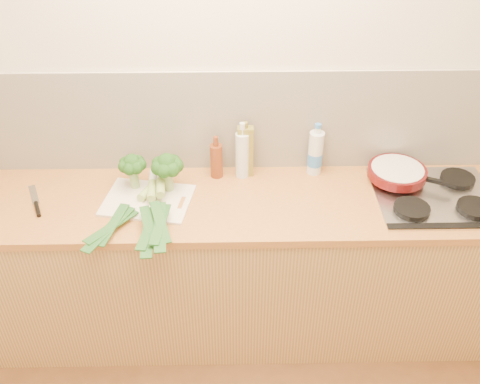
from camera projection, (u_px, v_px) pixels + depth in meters
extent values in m
plane|color=beige|center=(226.00, 97.00, 2.61)|extent=(3.50, 0.00, 3.50)
cube|color=silver|center=(226.00, 122.00, 2.68)|extent=(3.20, 0.02, 0.54)
cube|color=tan|center=(228.00, 269.00, 2.89)|extent=(3.20, 0.60, 0.86)
cube|color=#B67835|center=(227.00, 203.00, 2.62)|extent=(3.20, 0.62, 0.04)
cube|color=silver|center=(435.00, 197.00, 2.62)|extent=(0.58, 0.50, 0.01)
cube|color=black|center=(451.00, 226.00, 2.43)|extent=(0.58, 0.04, 0.01)
cylinder|color=black|center=(412.00, 209.00, 2.51)|extent=(0.17, 0.17, 0.03)
cylinder|color=black|center=(475.00, 208.00, 2.51)|extent=(0.17, 0.17, 0.03)
cylinder|color=black|center=(399.00, 179.00, 2.70)|extent=(0.17, 0.17, 0.03)
cylinder|color=black|center=(458.00, 179.00, 2.71)|extent=(0.17, 0.17, 0.03)
cube|color=white|center=(148.00, 200.00, 2.59)|extent=(0.46, 0.37, 0.01)
cylinder|color=#85A460|center=(134.00, 179.00, 2.65)|extent=(0.05, 0.05, 0.09)
sphere|color=#16390F|center=(132.00, 162.00, 2.59)|extent=(0.08, 0.08, 0.08)
sphere|color=#16390F|center=(140.00, 165.00, 2.60)|extent=(0.06, 0.06, 0.06)
sphere|color=#16390F|center=(138.00, 161.00, 2.62)|extent=(0.06, 0.06, 0.06)
sphere|color=#16390F|center=(132.00, 160.00, 2.63)|extent=(0.06, 0.06, 0.06)
sphere|color=#16390F|center=(126.00, 163.00, 2.61)|extent=(0.06, 0.06, 0.06)
sphere|color=#16390F|center=(125.00, 167.00, 2.58)|extent=(0.06, 0.06, 0.06)
sphere|color=#16390F|center=(129.00, 169.00, 2.56)|extent=(0.06, 0.06, 0.06)
sphere|color=#16390F|center=(136.00, 168.00, 2.57)|extent=(0.06, 0.06, 0.06)
cylinder|color=#85A460|center=(169.00, 181.00, 2.63)|extent=(0.05, 0.05, 0.09)
sphere|color=#16390F|center=(167.00, 163.00, 2.56)|extent=(0.10, 0.10, 0.10)
sphere|color=#16390F|center=(176.00, 166.00, 2.57)|extent=(0.07, 0.07, 0.07)
sphere|color=#16390F|center=(173.00, 162.00, 2.60)|extent=(0.07, 0.07, 0.07)
sphere|color=#16390F|center=(166.00, 161.00, 2.61)|extent=(0.07, 0.07, 0.07)
sphere|color=#16390F|center=(159.00, 164.00, 2.59)|extent=(0.07, 0.07, 0.07)
sphere|color=#16390F|center=(158.00, 168.00, 2.56)|extent=(0.07, 0.07, 0.07)
sphere|color=#16390F|center=(164.00, 171.00, 2.54)|extent=(0.07, 0.07, 0.07)
sphere|color=#16390F|center=(172.00, 170.00, 2.54)|extent=(0.07, 0.07, 0.07)
cylinder|color=white|center=(164.00, 175.00, 2.72)|extent=(0.09, 0.13, 0.04)
cylinder|color=#93B058|center=(149.00, 189.00, 2.62)|extent=(0.11, 0.16, 0.04)
cube|color=#174117|center=(112.00, 226.00, 2.39)|extent=(0.21, 0.27, 0.02)
cube|color=#174117|center=(109.00, 229.00, 2.38)|extent=(0.20, 0.33, 0.01)
cube|color=#174117|center=(113.00, 224.00, 2.40)|extent=(0.11, 0.28, 0.02)
cylinder|color=white|center=(153.00, 177.00, 2.67)|extent=(0.05, 0.11, 0.04)
cylinder|color=#93B058|center=(152.00, 191.00, 2.58)|extent=(0.05, 0.14, 0.04)
cube|color=#174117|center=(149.00, 229.00, 2.35)|extent=(0.08, 0.30, 0.02)
cube|color=#174117|center=(148.00, 232.00, 2.33)|extent=(0.07, 0.34, 0.01)
cube|color=#174117|center=(149.00, 227.00, 2.35)|extent=(0.12, 0.28, 0.02)
cylinder|color=white|center=(161.00, 176.00, 2.65)|extent=(0.05, 0.10, 0.04)
cylinder|color=#93B058|center=(161.00, 188.00, 2.56)|extent=(0.05, 0.12, 0.04)
cube|color=#174117|center=(160.00, 224.00, 2.35)|extent=(0.07, 0.30, 0.02)
cube|color=#174117|center=(160.00, 226.00, 2.33)|extent=(0.08, 0.34, 0.01)
cube|color=#174117|center=(160.00, 222.00, 2.36)|extent=(0.12, 0.28, 0.02)
cube|color=silver|center=(34.00, 195.00, 2.64)|extent=(0.10, 0.17, 0.00)
cylinder|color=black|center=(37.00, 209.00, 2.53)|extent=(0.06, 0.11, 0.02)
cylinder|color=#510D0D|center=(397.00, 172.00, 2.69)|extent=(0.29, 0.29, 0.05)
cylinder|color=beige|center=(398.00, 168.00, 2.67)|extent=(0.26, 0.26, 0.00)
cube|color=black|center=(440.00, 182.00, 2.62)|extent=(0.14, 0.08, 0.02)
cube|color=olive|center=(245.00, 151.00, 2.70)|extent=(0.08, 0.05, 0.28)
cylinder|color=olive|center=(245.00, 125.00, 2.61)|extent=(0.02, 0.02, 0.03)
cylinder|color=silver|center=(242.00, 155.00, 2.70)|extent=(0.07, 0.07, 0.25)
cylinder|color=silver|center=(242.00, 129.00, 2.61)|extent=(0.03, 0.03, 0.06)
cylinder|color=maroon|center=(216.00, 161.00, 2.72)|extent=(0.06, 0.06, 0.18)
cylinder|color=maroon|center=(216.00, 141.00, 2.65)|extent=(0.03, 0.03, 0.05)
cylinder|color=silver|center=(315.00, 153.00, 2.73)|extent=(0.08, 0.08, 0.24)
cylinder|color=silver|center=(318.00, 130.00, 2.65)|extent=(0.03, 0.03, 0.03)
cylinder|color=#3575CA|center=(315.00, 159.00, 2.75)|extent=(0.08, 0.08, 0.07)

